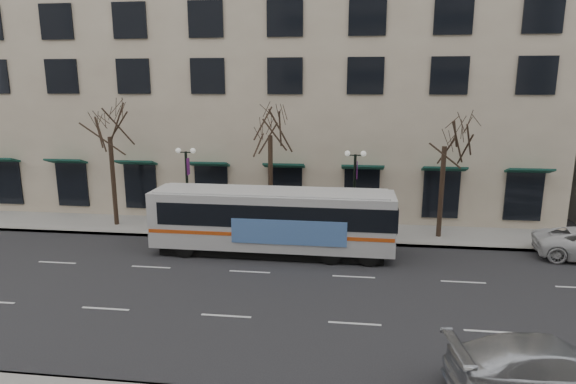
% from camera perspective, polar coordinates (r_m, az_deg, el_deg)
% --- Properties ---
extents(ground, '(160.00, 160.00, 0.00)m').
position_cam_1_polar(ground, '(21.63, -5.81, -11.66)').
color(ground, black).
rests_on(ground, ground).
extents(sidewalk_far, '(80.00, 4.00, 0.15)m').
position_cam_1_polar(sidewalk_far, '(29.53, 7.69, -4.84)').
color(sidewalk_far, gray).
rests_on(sidewalk_far, ground).
extents(building_hotel, '(40.00, 20.00, 24.00)m').
position_cam_1_polar(building_hotel, '(40.86, -2.23, 16.97)').
color(building_hotel, tan).
rests_on(building_hotel, ground).
extents(tree_far_left, '(3.60, 3.60, 8.34)m').
position_cam_1_polar(tree_far_left, '(31.64, -20.50, 7.87)').
color(tree_far_left, black).
rests_on(tree_far_left, ground).
extents(tree_far_mid, '(3.60, 3.60, 8.55)m').
position_cam_1_polar(tree_far_mid, '(28.44, -2.14, 8.63)').
color(tree_far_mid, black).
rests_on(tree_far_mid, ground).
extents(tree_far_right, '(3.60, 3.60, 8.06)m').
position_cam_1_polar(tree_far_right, '(28.62, 18.20, 7.07)').
color(tree_far_right, black).
rests_on(tree_far_right, ground).
extents(lamp_post_left, '(1.22, 0.45, 5.21)m').
position_cam_1_polar(lamp_post_left, '(29.61, -11.84, 0.78)').
color(lamp_post_left, black).
rests_on(lamp_post_left, ground).
extents(lamp_post_right, '(1.22, 0.45, 5.21)m').
position_cam_1_polar(lamp_post_right, '(28.03, 7.88, 0.27)').
color(lamp_post_right, black).
rests_on(lamp_post_right, ground).
extents(city_bus, '(12.82, 2.94, 3.47)m').
position_cam_1_polar(city_bus, '(25.51, -1.69, -3.27)').
color(city_bus, silver).
rests_on(city_bus, ground).
extents(silver_car, '(6.15, 3.10, 1.71)m').
position_cam_1_polar(silver_car, '(16.56, 28.73, -17.97)').
color(silver_car, '#B5B8BD').
rests_on(silver_car, ground).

